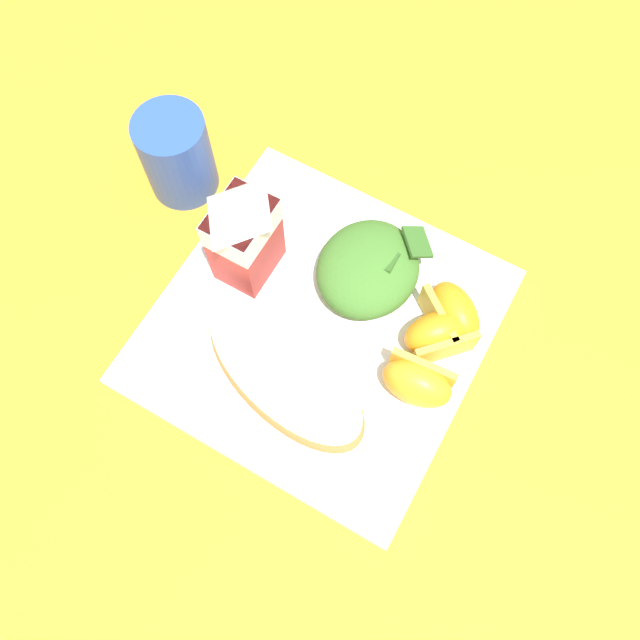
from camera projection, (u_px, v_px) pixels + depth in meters
name	position (u px, v px, depth m)	size (l,w,h in m)	color
ground	(320.00, 330.00, 0.60)	(3.00, 3.00, 0.00)	orange
white_plate	(320.00, 327.00, 0.59)	(0.28, 0.28, 0.02)	white
cheesy_pizza_bread	(283.00, 372.00, 0.55)	(0.12, 0.19, 0.04)	#A87038
green_salad_pile	(369.00, 269.00, 0.58)	(0.11, 0.09, 0.04)	#3D7028
milk_carton	(243.00, 233.00, 0.55)	(0.06, 0.04, 0.11)	#B7332D
orange_wedge_front	(418.00, 381.00, 0.54)	(0.04, 0.06, 0.04)	orange
orange_wedge_middle	(439.00, 335.00, 0.56)	(0.07, 0.07, 0.04)	orange
orange_wedge_rear	(453.00, 314.00, 0.56)	(0.06, 0.07, 0.04)	orange
drinking_blue_cup	(177.00, 155.00, 0.61)	(0.07, 0.07, 0.09)	#284CA3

